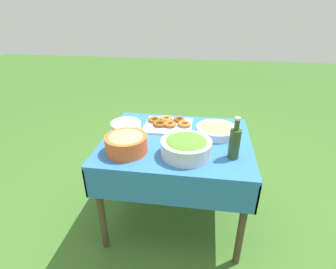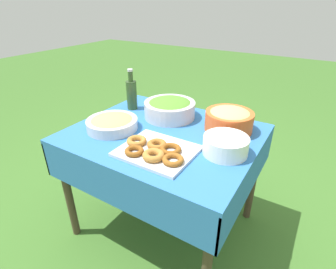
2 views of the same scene
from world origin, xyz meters
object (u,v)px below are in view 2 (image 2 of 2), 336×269
Objects in this scene: olive_oil_bottle at (132,94)px; bread_bowl at (112,123)px; pasta_bowl at (229,119)px; plate_stack at (226,145)px; salad_bowl at (170,108)px; donut_platter at (156,150)px.

olive_oil_bottle reaches higher than bread_bowl.
pasta_bowl reaches higher than plate_stack.
salad_bowl is at bearing 2.36° from pasta_bowl.
olive_oil_bottle reaches higher than donut_platter.
bread_bowl reaches higher than donut_platter.
bread_bowl is (0.70, 0.09, -0.01)m from plate_stack.
salad_bowl reaches higher than plate_stack.
donut_platter is 0.36m from plate_stack.
salad_bowl reaches higher than bread_bowl.
pasta_bowl is at bearing -116.05° from donut_platter.
pasta_bowl reaches higher than salad_bowl.
pasta_bowl is 0.99× the size of olive_oil_bottle.
bread_bowl is at bearing 107.52° from olive_oil_bottle.
bread_bowl is at bearing 7.36° from plate_stack.
olive_oil_bottle reaches higher than salad_bowl.
plate_stack is at bearing 106.91° from pasta_bowl.
donut_platter is 1.34× the size of olive_oil_bottle.
donut_platter is at bearing 112.60° from salad_bowl.
donut_platter is at bearing 32.15° from plate_stack.
donut_platter is at bearing 63.95° from pasta_bowl.
olive_oil_bottle is (0.50, -0.43, 0.09)m from donut_platter.
bread_bowl is at bearing 30.08° from pasta_bowl.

